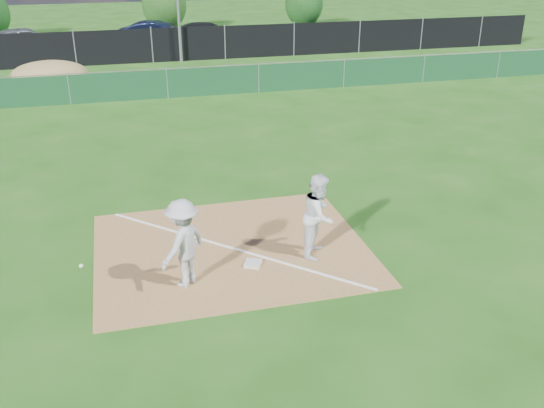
{
  "coord_description": "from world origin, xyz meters",
  "views": [
    {
      "loc": [
        -2.15,
        -10.86,
        6.53
      ],
      "look_at": [
        0.95,
        1.0,
        1.0
      ],
      "focal_mm": 40.0,
      "sensor_mm": 36.0,
      "label": 1
    }
  ],
  "objects_px": {
    "tree_mid": "(164,4)",
    "tree_right": "(304,4)",
    "first_base": "(253,263)",
    "car_left": "(25,40)",
    "car_mid": "(158,35)",
    "car_right": "(209,34)",
    "play_at_first": "(183,243)",
    "runner": "(319,215)"
  },
  "relations": [
    {
      "from": "tree_mid",
      "to": "tree_right",
      "type": "height_order",
      "value": "tree_mid"
    },
    {
      "from": "first_base",
      "to": "tree_mid",
      "type": "distance_m",
      "value": 33.81
    },
    {
      "from": "car_left",
      "to": "tree_mid",
      "type": "distance_m",
      "value": 10.78
    },
    {
      "from": "first_base",
      "to": "car_mid",
      "type": "height_order",
      "value": "car_mid"
    },
    {
      "from": "first_base",
      "to": "car_right",
      "type": "bearing_deg",
      "value": 82.72
    },
    {
      "from": "first_base",
      "to": "tree_right",
      "type": "distance_m",
      "value": 35.1
    },
    {
      "from": "car_right",
      "to": "tree_right",
      "type": "xyz_separation_m",
      "value": [
        8.03,
        5.97,
        0.97
      ]
    },
    {
      "from": "car_left",
      "to": "tree_right",
      "type": "xyz_separation_m",
      "value": [
        18.74,
        5.66,
        0.91
      ]
    },
    {
      "from": "first_base",
      "to": "play_at_first",
      "type": "xyz_separation_m",
      "value": [
        -1.48,
        -0.38,
        0.88
      ]
    },
    {
      "from": "first_base",
      "to": "tree_mid",
      "type": "relative_size",
      "value": 0.09
    },
    {
      "from": "car_right",
      "to": "tree_right",
      "type": "height_order",
      "value": "tree_right"
    },
    {
      "from": "runner",
      "to": "car_left",
      "type": "relative_size",
      "value": 0.42
    },
    {
      "from": "runner",
      "to": "car_right",
      "type": "relative_size",
      "value": 0.38
    },
    {
      "from": "play_at_first",
      "to": "tree_right",
      "type": "xyz_separation_m",
      "value": [
        12.99,
        33.51,
        0.75
      ]
    },
    {
      "from": "runner",
      "to": "tree_mid",
      "type": "distance_m",
      "value": 33.57
    },
    {
      "from": "play_at_first",
      "to": "tree_mid",
      "type": "distance_m",
      "value": 34.26
    },
    {
      "from": "play_at_first",
      "to": "car_mid",
      "type": "bearing_deg",
      "value": 86.08
    },
    {
      "from": "car_right",
      "to": "tree_mid",
      "type": "relative_size",
      "value": 1.33
    },
    {
      "from": "play_at_first",
      "to": "runner",
      "type": "distance_m",
      "value": 3.06
    },
    {
      "from": "first_base",
      "to": "play_at_first",
      "type": "bearing_deg",
      "value": -165.48
    },
    {
      "from": "play_at_first",
      "to": "car_mid",
      "type": "distance_m",
      "value": 27.34
    },
    {
      "from": "car_mid",
      "to": "tree_right",
      "type": "relative_size",
      "value": 1.5
    },
    {
      "from": "car_right",
      "to": "runner",
      "type": "bearing_deg",
      "value": -176.51
    },
    {
      "from": "play_at_first",
      "to": "tree_mid",
      "type": "xyz_separation_m",
      "value": [
        2.95,
        34.12,
        0.95
      ]
    },
    {
      "from": "tree_mid",
      "to": "runner",
      "type": "bearing_deg",
      "value": -89.9
    },
    {
      "from": "first_base",
      "to": "car_mid",
      "type": "bearing_deg",
      "value": 89.18
    },
    {
      "from": "car_left",
      "to": "car_mid",
      "type": "relative_size",
      "value": 0.91
    },
    {
      "from": "car_mid",
      "to": "tree_right",
      "type": "xyz_separation_m",
      "value": [
        11.12,
        6.23,
        0.87
      ]
    },
    {
      "from": "runner",
      "to": "tree_mid",
      "type": "relative_size",
      "value": 0.51
    },
    {
      "from": "first_base",
      "to": "car_right",
      "type": "relative_size",
      "value": 0.07
    },
    {
      "from": "first_base",
      "to": "car_left",
      "type": "height_order",
      "value": "car_left"
    },
    {
      "from": "play_at_first",
      "to": "car_left",
      "type": "bearing_deg",
      "value": 101.67
    },
    {
      "from": "car_mid",
      "to": "tree_right",
      "type": "bearing_deg",
      "value": -45.46
    },
    {
      "from": "tree_mid",
      "to": "car_mid",
      "type": "bearing_deg",
      "value": -98.94
    },
    {
      "from": "car_right",
      "to": "play_at_first",
      "type": "bearing_deg",
      "value": 177.42
    },
    {
      "from": "car_mid",
      "to": "car_left",
      "type": "bearing_deg",
      "value": 101.0
    },
    {
      "from": "car_left",
      "to": "play_at_first",
      "type": "bearing_deg",
      "value": 172.95
    },
    {
      "from": "first_base",
      "to": "play_at_first",
      "type": "height_order",
      "value": "play_at_first"
    },
    {
      "from": "play_at_first",
      "to": "tree_right",
      "type": "distance_m",
      "value": 35.95
    },
    {
      "from": "play_at_first",
      "to": "car_right",
      "type": "xyz_separation_m",
      "value": [
        4.95,
        27.54,
        -0.22
      ]
    },
    {
      "from": "car_left",
      "to": "car_mid",
      "type": "xyz_separation_m",
      "value": [
        7.62,
        -0.57,
        0.05
      ]
    },
    {
      "from": "runner",
      "to": "car_mid",
      "type": "relative_size",
      "value": 0.38
    }
  ]
}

